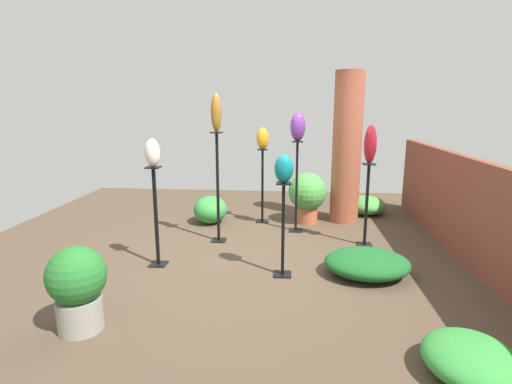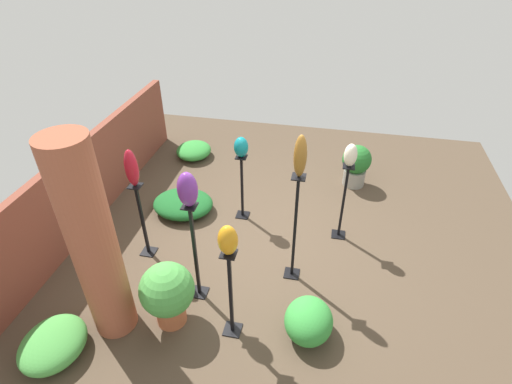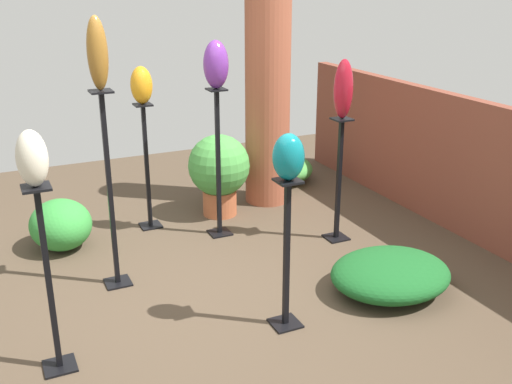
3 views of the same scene
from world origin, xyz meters
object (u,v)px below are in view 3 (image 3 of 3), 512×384
Objects in this scene: pedestal_violet at (218,170)px; art_vase_amber at (141,85)px; pedestal_ruby at (339,186)px; pedestal_amber at (147,172)px; pedestal_teal at (286,262)px; brick_pillar at (268,89)px; art_vase_bronze at (98,53)px; art_vase_teal at (288,157)px; art_vase_violet at (216,64)px; art_vase_ruby at (343,89)px; potted_plant_front_left at (219,170)px; art_vase_ivory at (32,158)px; pedestal_ivory at (50,289)px; pedestal_bronze at (111,199)px.

art_vase_amber reaches higher than pedestal_violet.
pedestal_ruby is 0.94× the size of pedestal_amber.
pedestal_ruby is 1.06× the size of pedestal_teal.
brick_pillar is 4.71× the size of art_vase_bronze.
art_vase_amber is 2.15m from art_vase_teal.
pedestal_amber is 2.91× the size of art_vase_violet.
art_vase_amber is 1.11× the size of art_vase_teal.
art_vase_ruby is 0.61× the size of potted_plant_front_left.
art_vase_ivory is at bearing -31.91° from art_vase_bronze.
potted_plant_front_left is at bearing 157.81° from pedestal_violet.
art_vase_ruby is (-0.93, 2.63, 0.85)m from pedestal_ivory.
art_vase_violet is 0.50× the size of potted_plant_front_left.
art_vase_amber is (0.17, -1.36, 0.17)m from brick_pillar.
art_vase_ivory is at bearing -96.33° from pedestal_teal.
art_vase_bronze is at bearing 148.09° from art_vase_ivory.
pedestal_teal is 2.00m from art_vase_violet.
pedestal_bronze is 1.28× the size of pedestal_amber.
art_vase_bronze is (0.56, -1.10, 1.17)m from pedestal_violet.
art_vase_ruby is (1.02, 1.50, 0.85)m from pedestal_amber.
brick_pillar is 1.18m from pedestal_violet.
pedestal_ivory is 1.67m from art_vase_bronze.
pedestal_amber is 1.12× the size of pedestal_teal.
pedestal_teal reaches higher than potted_plant_front_left.
pedestal_ivory is at bearing -96.33° from art_vase_teal.
pedestal_violet reaches higher than pedestal_amber.
brick_pillar is at bearing -173.34° from pedestal_ruby.
pedestal_violet reaches higher than pedestal_ruby.
pedestal_ruby is 2.21× the size of art_vase_bronze.
brick_pillar is 1.09m from art_vase_violet.
brick_pillar is 2.01× the size of pedestal_amber.
pedestal_amber is 1.71m from art_vase_bronze.
brick_pillar is 2.02× the size of pedestal_ivory.
art_vase_amber is at bearing -129.45° from art_vase_violet.
art_vase_teal is (1.10, -1.11, 0.71)m from pedestal_ruby.
brick_pillar is 7.13× the size of art_vase_amber.
potted_plant_front_left is (0.17, -0.62, -0.74)m from brick_pillar.
pedestal_amber is 3.94× the size of art_vase_teal.
pedestal_bronze reaches higher than pedestal_ivory.
pedestal_violet is 2.25m from pedestal_ivory.
pedestal_teal is at bearing 40.45° from pedestal_bronze.
pedestal_bronze reaches higher than pedestal_violet.
brick_pillar is 2.92× the size of potted_plant_front_left.
art_vase_ivory is at bearing -43.78° from potted_plant_front_left.
pedestal_amber is 2.40m from art_vase_ivory.
pedestal_teal is 2.59× the size of art_vase_violet.
art_vase_amber is at bearing -129.45° from pedestal_violet.
art_vase_teal is (1.10, 0.94, -0.57)m from art_vase_bronze.
art_vase_bronze reaches higher than art_vase_teal.
pedestal_ruby is 1.37× the size of potted_plant_front_left.
brick_pillar is 2.59m from pedestal_teal.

